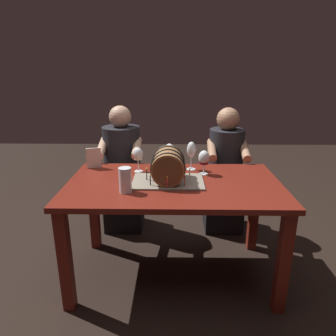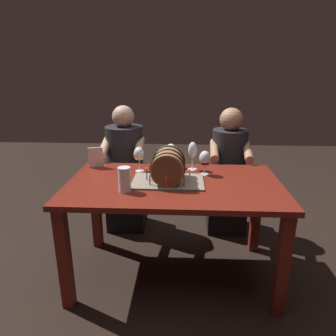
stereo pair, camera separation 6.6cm
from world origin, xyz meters
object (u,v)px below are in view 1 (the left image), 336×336
beer_pint (125,181)px  person_seated_right (225,177)px  dining_table (174,197)px  person_seated_left (123,175)px  wine_glass_red (204,159)px  menu_card (94,158)px  wine_glass_white (138,155)px  barrel_cake (168,167)px  wine_glass_empty (191,151)px  wine_glass_rose (169,152)px

beer_pint → person_seated_right: (0.76, 0.88, -0.29)m
dining_table → person_seated_left: 0.85m
wine_glass_red → menu_card: size_ratio=1.10×
dining_table → wine_glass_white: (-0.26, 0.22, 0.23)m
beer_pint → person_seated_left: 0.93m
person_seated_left → barrel_cake: bearing=-59.0°
dining_table → person_seated_left: bearing=123.3°
wine_glass_empty → wine_glass_red: bearing=-52.5°
wine_glass_white → beer_pint: 0.40m
wine_glass_empty → menu_card: bearing=178.8°
wine_glass_red → wine_glass_white: bearing=173.8°
wine_glass_rose → wine_glass_white: (-0.23, -0.12, 0.01)m
dining_table → wine_glass_empty: bearing=64.9°
menu_card → dining_table: bearing=-41.9°
dining_table → beer_pint: bearing=-149.8°
wine_glass_empty → person_seated_left: person_seated_left is taller
person_seated_left → person_seated_right: bearing=-0.0°
barrel_cake → wine_glass_white: bearing=135.6°
beer_pint → person_seated_right: 1.20m
wine_glass_empty → wine_glass_white: bearing=-171.6°
barrel_cake → menu_card: barrel_cake is taller
person_seated_right → person_seated_left: bearing=180.0°
wine_glass_red → person_seated_right: 0.68m
dining_table → barrel_cake: 0.22m
dining_table → wine_glass_rose: (-0.03, 0.34, 0.22)m
dining_table → wine_glass_empty: 0.40m
person_seated_left → beer_pint: bearing=-79.4°
menu_card → person_seated_right: (1.07, 0.41, -0.30)m
barrel_cake → menu_card: 0.64m
beer_pint → menu_card: 0.56m
barrel_cake → wine_glass_red: (0.25, 0.17, 0.01)m
dining_table → menu_card: (-0.61, 0.29, 0.19)m
barrel_cake → wine_glass_empty: (0.17, 0.27, 0.04)m
wine_glass_empty → wine_glass_white: wine_glass_empty is taller
wine_glass_rose → person_seated_left: 0.65m
wine_glass_red → menu_card: wine_glass_red is taller
barrel_cake → wine_glass_red: size_ratio=2.69×
wine_glass_rose → wine_glass_empty: wine_glass_empty is taller
wine_glass_empty → menu_card: wine_glass_empty is taller
wine_glass_empty → beer_pint: size_ratio=1.36×
wine_glass_empty → menu_card: size_ratio=1.33×
wine_glass_rose → person_seated_left: (-0.43, 0.37, -0.32)m
barrel_cake → wine_glass_empty: size_ratio=2.23×
wine_glass_empty → person_seated_right: 0.66m
person_seated_right → barrel_cake: bearing=-125.5°
person_seated_right → wine_glass_white: bearing=-146.1°
barrel_cake → wine_glass_white: size_ratio=2.61×
barrel_cake → beer_pint: size_ratio=3.02×
menu_card → person_seated_right: person_seated_right is taller
dining_table → person_seated_left: size_ratio=1.25×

